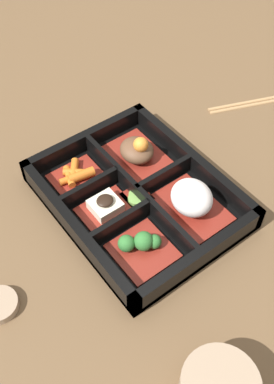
# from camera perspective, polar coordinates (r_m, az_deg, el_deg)

# --- Properties ---
(ground_plane) EXTENTS (3.00, 3.00, 0.00)m
(ground_plane) POSITION_cam_1_polar(r_m,az_deg,el_deg) (0.69, 0.00, -1.33)
(ground_plane) COLOR brown
(bento_base) EXTENTS (0.29, 0.23, 0.01)m
(bento_base) POSITION_cam_1_polar(r_m,az_deg,el_deg) (0.68, 0.00, -1.07)
(bento_base) COLOR black
(bento_base) RESTS_ON ground_plane
(bento_rim) EXTENTS (0.29, 0.23, 0.04)m
(bento_rim) POSITION_cam_1_polar(r_m,az_deg,el_deg) (0.67, -0.20, -0.34)
(bento_rim) COLOR black
(bento_rim) RESTS_ON ground_plane
(bowl_stew) EXTENTS (0.11, 0.08, 0.05)m
(bowl_stew) POSITION_cam_1_polar(r_m,az_deg,el_deg) (0.72, 0.01, 5.08)
(bowl_stew) COLOR maroon
(bowl_stew) RESTS_ON bento_base
(bowl_rice) EXTENTS (0.11, 0.08, 0.05)m
(bowl_rice) POSITION_cam_1_polar(r_m,az_deg,el_deg) (0.65, 6.91, -1.02)
(bowl_rice) COLOR maroon
(bowl_rice) RESTS_ON bento_base
(bowl_carrots) EXTENTS (0.06, 0.08, 0.02)m
(bowl_carrots) POSITION_cam_1_polar(r_m,az_deg,el_deg) (0.70, -7.76, 2.08)
(bowl_carrots) COLOR maroon
(bowl_carrots) RESTS_ON bento_base
(bowl_tofu) EXTENTS (0.06, 0.08, 0.03)m
(bowl_tofu) POSITION_cam_1_polar(r_m,az_deg,el_deg) (0.66, -4.01, -1.93)
(bowl_tofu) COLOR maroon
(bowl_tofu) RESTS_ON bento_base
(bowl_greens) EXTENTS (0.08, 0.08, 0.03)m
(bowl_greens) POSITION_cam_1_polar(r_m,az_deg,el_deg) (0.62, 0.54, -6.86)
(bowl_greens) COLOR maroon
(bowl_greens) RESTS_ON bento_base
(bowl_pickles) EXTENTS (0.04, 0.04, 0.01)m
(bowl_pickles) POSITION_cam_1_polar(r_m,az_deg,el_deg) (0.67, -0.05, -0.69)
(bowl_pickles) COLOR maroon
(bowl_pickles) RESTS_ON bento_base
(chopsticks) EXTENTS (0.10, 0.23, 0.01)m
(chopsticks) POSITION_cam_1_polar(r_m,az_deg,el_deg) (0.89, 16.44, 11.27)
(chopsticks) COLOR #A87F51
(chopsticks) RESTS_ON ground_plane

